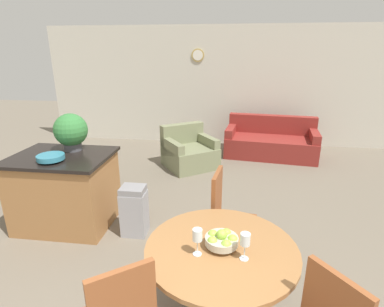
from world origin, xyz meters
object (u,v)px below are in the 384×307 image
Objects in this scene: dining_chair_far_side at (227,215)px; wine_glass_right at (245,240)px; trash_bin at (134,211)px; kitchen_island at (66,190)px; potted_plant at (71,131)px; couch at (270,143)px; dining_table at (221,266)px; armchair at (189,153)px; teal_bowl at (51,157)px; fruit_bowl at (222,240)px; wine_glass_left at (197,236)px.

wine_glass_right is (0.13, -0.92, 0.34)m from dining_chair_far_side.
wine_glass_right reaches higher than trash_bin.
potted_plant reaches higher than kitchen_island.
kitchen_island is 0.60× the size of couch.
wine_glass_right is 0.18× the size of kitchen_island.
wine_glass_right is (0.16, -0.11, 0.32)m from dining_table.
armchair is at bearing 82.04° from trash_bin.
dining_table reaches higher than trash_bin.
potted_plant is at bearing 142.52° from wine_glass_right.
teal_bowl is at bearing -86.64° from kitchen_island.
potted_plant is at bearing 75.78° from kitchen_island.
dining_table is 2.43× the size of potted_plant.
kitchen_island reaches higher than fruit_bowl.
teal_bowl is (-2.02, 0.27, 0.43)m from dining_chair_far_side.
dining_table is 4.63× the size of fruit_bowl.
kitchen_island is at bearing 147.02° from wine_glass_right.
dining_chair_far_side is at bearing 98.09° from wine_glass_right.
teal_bowl is at bearing 151.54° from fruit_bowl.
couch is at bearing 78.52° from fruit_bowl.
fruit_bowl is 0.82× the size of teal_bowl.
kitchen_island is 1.89× the size of trash_bin.
couch is at bearing 76.72° from wine_glass_left.
couch is (0.73, 4.50, -0.61)m from wine_glass_right.
trash_bin is (-1.08, 1.17, -0.27)m from dining_table.
teal_bowl is (0.01, -0.21, 0.51)m from kitchen_island.
potted_plant reaches higher than dining_table.
wine_glass_left is at bearing -54.58° from trash_bin.
fruit_bowl reaches higher than armchair.
trash_bin is 2.38m from armchair.
fruit_bowl is at bearing -94.34° from couch.
wine_glass_left is at bearing -147.76° from dining_table.
couch is 1.62× the size of armchair.
potted_plant is 0.39× the size of armchair.
armchair is (1.20, 2.03, -0.91)m from potted_plant.
fruit_bowl is at bearing -32.80° from kitchen_island.
dining_chair_far_side is at bearing -18.14° from trash_bin.
dining_table is at bearing 144.94° from wine_glass_right.
dining_chair_far_side reaches higher than trash_bin.
wine_glass_right reaches higher than couch.
wine_glass_left is (-0.17, -0.11, 0.09)m from fruit_bowl.
trash_bin is at bearing 132.60° from dining_table.
dining_chair_far_side reaches higher than armchair.
trash_bin is (0.87, -0.33, -0.87)m from potted_plant.
trash_bin is (-0.91, 1.28, -0.58)m from wine_glass_left.
wine_glass_left is at bearing -37.30° from kitchen_island.
wine_glass_left reaches higher than armchair.
armchair reaches higher than dining_table.
wine_glass_right is 0.44× the size of potted_plant.
potted_plant is (-1.95, 1.50, 0.38)m from fruit_bowl.
wine_glass_right is 0.17× the size of armchair.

